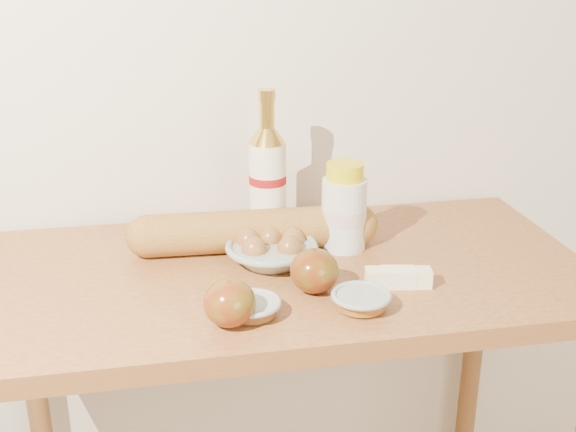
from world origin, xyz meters
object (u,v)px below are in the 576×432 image
object	(u,v)px
table	(285,322)
baguette	(254,230)
cream_bottle	(344,209)
bourbon_bottle	(268,180)
egg_bowl	(271,250)

from	to	relation	value
table	baguette	distance (m)	0.20
cream_bottle	baguette	distance (m)	0.19
bourbon_bottle	egg_bowl	xyz separation A→B (m)	(-0.01, -0.13, -0.10)
table	bourbon_bottle	bearing A→B (deg)	92.66
table	bourbon_bottle	world-z (taller)	bourbon_bottle
cream_bottle	egg_bowl	world-z (taller)	cream_bottle
cream_bottle	baguette	xyz separation A→B (m)	(-0.18, 0.02, -0.04)
egg_bowl	cream_bottle	bearing A→B (deg)	15.88
table	egg_bowl	bearing A→B (deg)	127.80
bourbon_bottle	baguette	world-z (taller)	bourbon_bottle
cream_bottle	baguette	world-z (taller)	cream_bottle
bourbon_bottle	egg_bowl	bearing A→B (deg)	-113.55
egg_bowl	baguette	size ratio (longest dim) A/B	0.39
table	baguette	world-z (taller)	baguette
table	baguette	xyz separation A→B (m)	(-0.05, 0.10, 0.17)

